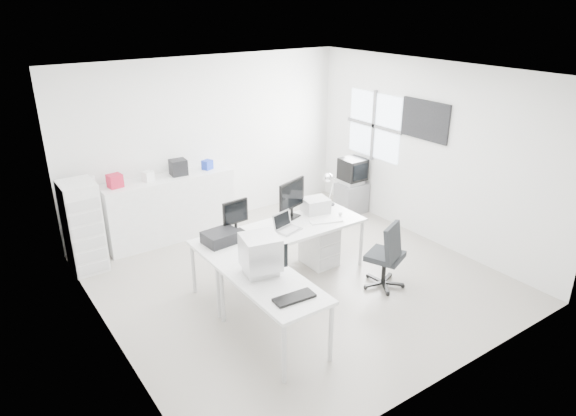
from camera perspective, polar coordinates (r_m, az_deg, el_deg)
floor at (r=7.21m, az=0.91°, el=-7.86°), size 5.00×5.00×0.01m
ceiling at (r=6.28m, az=1.07°, el=14.76°), size 5.00×5.00×0.01m
back_wall at (r=8.68m, az=-8.76°, el=7.23°), size 5.00×0.02×2.80m
left_wall at (r=5.64m, az=-20.13°, el=-2.41°), size 0.02×5.00×2.80m
right_wall at (r=8.26m, az=15.29°, el=5.91°), size 0.02×5.00×2.80m
window at (r=8.99m, az=9.52°, el=9.02°), size 0.02×1.20×1.10m
wall_picture at (r=8.18m, az=14.98°, el=9.41°), size 0.04×0.90×0.60m
main_desk at (r=7.05m, az=-0.75°, el=-5.14°), size 2.40×0.80×0.75m
side_desk at (r=5.86m, az=-1.63°, el=-11.43°), size 0.70×1.40×0.75m
drawer_pedestal at (r=7.49m, az=3.49°, el=-4.08°), size 0.40×0.50×0.60m
inkjet_printer at (r=6.55m, az=-7.45°, el=-3.23°), size 0.45×0.37×0.15m
lcd_monitor_small at (r=6.73m, az=-5.85°, el=-0.95°), size 0.38×0.24×0.46m
lcd_monitor_large at (r=7.15m, az=0.43°, el=1.02°), size 0.58×0.38×0.56m
laptop at (r=6.79m, az=0.05°, el=-1.63°), size 0.45×0.46×0.24m
white_keyboard at (r=7.13m, az=4.25°, el=-1.46°), size 0.48×0.28×0.02m
white_mouse at (r=7.33m, az=5.84°, el=-0.64°), size 0.06×0.06×0.06m
laser_printer at (r=7.42m, az=3.09°, el=0.32°), size 0.40×0.36×0.20m
desk_lamp at (r=7.62m, az=4.83°, el=2.19°), size 0.20×0.20×0.53m
crt_monitor at (r=5.74m, az=-3.06°, el=-5.47°), size 0.42×0.42×0.41m
black_keyboard at (r=5.37m, az=0.70°, el=-9.94°), size 0.45×0.21×0.03m
office_chair at (r=6.94m, az=10.75°, el=-4.92°), size 0.76×0.76×1.00m
tv_cabinet at (r=9.34m, az=7.05°, el=1.14°), size 0.50×0.41×0.55m
crt_tv at (r=9.17m, az=7.19°, el=4.04°), size 0.50×0.48×0.45m
sideboard at (r=8.40m, az=-12.99°, el=0.02°), size 2.07×0.52×1.04m
clutter_box_a at (r=7.96m, az=-18.68°, el=2.87°), size 0.22×0.20×0.20m
clutter_box_b at (r=8.10m, az=-15.30°, el=3.43°), size 0.18×0.17×0.15m
clutter_box_c at (r=8.25m, az=-12.09°, el=4.45°), size 0.27×0.25×0.25m
clutter_box_d at (r=8.46m, az=-8.96°, el=4.77°), size 0.19×0.18×0.15m
clutter_bottle at (r=7.92m, az=-20.83°, el=2.58°), size 0.07×0.07×0.22m
filing_cabinet at (r=7.74m, az=-21.83°, el=-1.93°), size 0.46×0.55×1.31m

